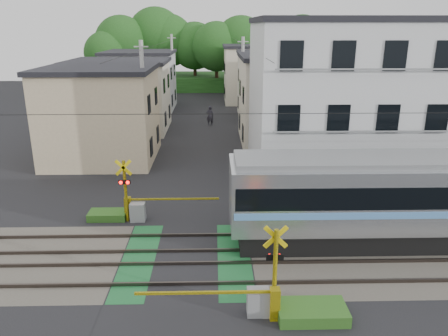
{
  "coord_description": "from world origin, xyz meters",
  "views": [
    {
      "loc": [
        1.13,
        -15.46,
        8.84
      ],
      "look_at": [
        1.62,
        5.0,
        2.16
      ],
      "focal_mm": 35.0,
      "sensor_mm": 36.0,
      "label": 1
    }
  ],
  "objects_px": {
    "apartment_block": "(341,102)",
    "crossing_signal_far": "(136,207)",
    "pedestrian": "(210,116)",
    "crossing_signal_near": "(261,296)"
  },
  "relations": [
    {
      "from": "crossing_signal_near",
      "to": "apartment_block",
      "type": "height_order",
      "value": "apartment_block"
    },
    {
      "from": "crossing_signal_far",
      "to": "pedestrian",
      "type": "distance_m",
      "value": 21.11
    },
    {
      "from": "pedestrian",
      "to": "apartment_block",
      "type": "bearing_deg",
      "value": 118.64
    },
    {
      "from": "crossing_signal_near",
      "to": "pedestrian",
      "type": "distance_m",
      "value": 28.2
    },
    {
      "from": "apartment_block",
      "to": "crossing_signal_far",
      "type": "bearing_deg",
      "value": -152.22
    },
    {
      "from": "crossing_signal_near",
      "to": "apartment_block",
      "type": "relative_size",
      "value": 0.46
    },
    {
      "from": "pedestrian",
      "to": "crossing_signal_far",
      "type": "bearing_deg",
      "value": 82.22
    },
    {
      "from": "crossing_signal_far",
      "to": "pedestrian",
      "type": "xyz_separation_m",
      "value": [
        3.37,
        20.84,
        0.2
      ]
    },
    {
      "from": "crossing_signal_far",
      "to": "pedestrian",
      "type": "height_order",
      "value": "crossing_signal_far"
    },
    {
      "from": "crossing_signal_far",
      "to": "crossing_signal_near",
      "type": "bearing_deg",
      "value": -54.71
    }
  ]
}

